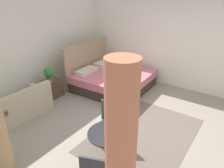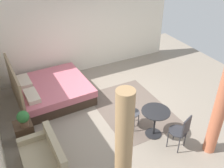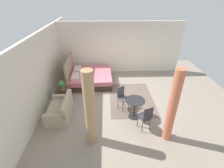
{
  "view_description": "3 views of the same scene",
  "coord_description": "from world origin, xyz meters",
  "views": [
    {
      "loc": [
        -3.55,
        -1.82,
        2.78
      ],
      "look_at": [
        0.05,
        0.7,
        0.82
      ],
      "focal_mm": 34.06,
      "sensor_mm": 36.0,
      "label": 1
    },
    {
      "loc": [
        -5.05,
        2.85,
        4.46
      ],
      "look_at": [
        -0.27,
        0.39,
        1.05
      ],
      "focal_mm": 40.72,
      "sensor_mm": 36.0,
      "label": 2
    },
    {
      "loc": [
        -5.95,
        0.75,
        4.01
      ],
      "look_at": [
        -0.15,
        0.54,
        0.71
      ],
      "focal_mm": 26.26,
      "sensor_mm": 36.0,
      "label": 3
    }
  ],
  "objects": [
    {
      "name": "cafe_chair_near_window",
      "position": [
        -0.77,
        0.18,
        0.54
      ],
      "size": [
        0.57,
        0.57,
        0.89
      ],
      "color": "#3F3F44",
      "rests_on": "ground"
    },
    {
      "name": "curtain_right",
      "position": [
        -2.36,
        1.23,
        1.18
      ],
      "size": [
        0.31,
        0.31,
        2.36
      ],
      "color": "tan",
      "rests_on": "ground"
    },
    {
      "name": "bed",
      "position": [
        1.33,
        1.62,
        0.29
      ],
      "size": [
        2.07,
        2.1,
        1.3
      ],
      "color": "#38281E",
      "rests_on": "ground"
    },
    {
      "name": "balcony_table",
      "position": [
        -1.35,
        -0.22,
        0.51
      ],
      "size": [
        0.68,
        0.68,
        0.73
      ],
      "color": "black",
      "rests_on": "ground"
    },
    {
      "name": "ground_plane",
      "position": [
        0.0,
        0.0,
        -0.01
      ],
      "size": [
        8.21,
        9.49,
        0.02
      ],
      "primitive_type": "cube",
      "color": "gray"
    },
    {
      "name": "couch",
      "position": [
        -1.18,
        2.45,
        0.26
      ],
      "size": [
        1.32,
        0.77,
        0.75
      ],
      "color": "tan",
      "rests_on": "ground"
    },
    {
      "name": "nightstand",
      "position": [
        -0.07,
        2.65,
        0.24
      ],
      "size": [
        0.42,
        0.43,
        0.49
      ],
      "color": "#473323",
      "rests_on": "ground"
    },
    {
      "name": "potted_plant",
      "position": [
        -0.17,
        2.6,
        0.72
      ],
      "size": [
        0.28,
        0.28,
        0.41
      ],
      "color": "brown",
      "rests_on": "nightstand"
    },
    {
      "name": "cafe_chair_near_couch",
      "position": [
        -2.01,
        -0.47,
        0.57
      ],
      "size": [
        0.53,
        0.53,
        0.94
      ],
      "color": "#2D2D33",
      "rests_on": "ground"
    },
    {
      "name": "wall_right",
      "position": [
        2.61,
        0.0,
        1.36
      ],
      "size": [
        0.12,
        6.49,
        2.73
      ],
      "primitive_type": "cube",
      "color": "silver",
      "rests_on": "ground"
    },
    {
      "name": "curtain_left",
      "position": [
        -2.36,
        -1.08,
        1.18
      ],
      "size": [
        0.27,
        0.27,
        2.36
      ],
      "color": "#D1704C",
      "rests_on": "ground"
    },
    {
      "name": "wall_back",
      "position": [
        0.0,
        3.24,
        1.36
      ],
      "size": [
        8.21,
        0.12,
        2.73
      ],
      "primitive_type": "cube",
      "color": "silver",
      "rests_on": "ground"
    },
    {
      "name": "area_rug",
      "position": [
        -0.21,
        -0.29,
        0.0
      ],
      "size": [
        2.55,
        1.81,
        0.01
      ],
      "primitive_type": "cube",
      "color": "#66564C",
      "rests_on": "ground"
    }
  ]
}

